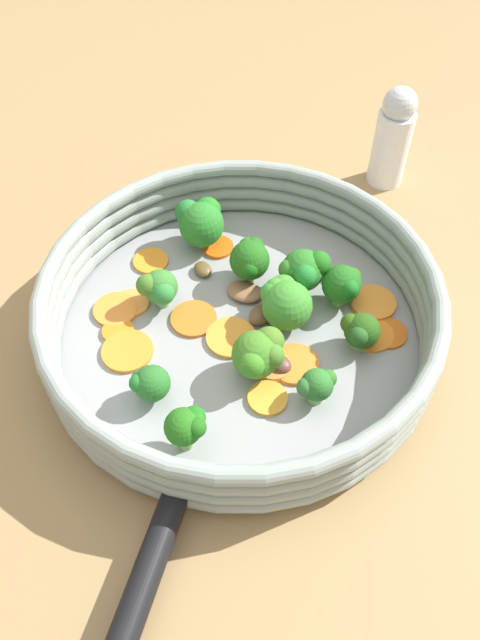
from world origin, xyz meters
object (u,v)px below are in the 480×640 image
carrot_slice_11 (373,303)px  mushroom_piece_1 (279,363)px  broccoli_floret_5 (259,354)px  carrot_slice_8 (127,351)px  mushroom_piece_2 (203,269)px  broccoli_floret_6 (317,385)px  carrot_slice_5 (116,310)px  mushroom_piece_0 (245,292)px  carrot_slice_12 (273,366)px  salt_shaker (393,137)px  broccoli_floret_1 (284,301)px  broccoli_floret_2 (304,270)px  broccoli_floret_4 (250,258)px  carrot_slice_1 (151,261)px  carrot_slice_2 (268,398)px  carrot_slice_6 (235,340)px  carrot_slice_7 (387,333)px  skillet (240,334)px  carrot_slice_3 (218,247)px  broccoli_floret_7 (187,426)px  carrot_slice_13 (131,303)px  carrot_slice_10 (298,361)px  broccoli_floret_3 (200,221)px  broccoli_floret_8 (159,288)px  broccoli_floret_0 (359,330)px  broccoli_floret_9 (343,285)px  mushroom_piece_3 (261,315)px  carrot_slice_4 (118,331)px  carrot_slice_9 (194,319)px  carrot_slice_0 (372,334)px  broccoli_floret_10 (150,383)px

carrot_slice_11 → mushroom_piece_1: bearing=-13.0°
broccoli_floret_5 → carrot_slice_8: bearing=-61.2°
mushroom_piece_2 → broccoli_floret_6: bearing=73.7°
carrot_slice_5 → mushroom_piece_0: 0.13m
carrot_slice_12 → mushroom_piece_0: 0.09m
broccoli_floret_6 → salt_shaker: 0.33m
carrot_slice_12 → broccoli_floret_1: broccoli_floret_1 is taller
carrot_slice_12 → mushroom_piece_2: mushroom_piece_2 is taller
broccoli_floret_2 → broccoli_floret_5: broccoli_floret_2 is taller
broccoli_floret_4 → broccoli_floret_6: bearing=60.4°
carrot_slice_1 → carrot_slice_2: 0.20m
carrot_slice_6 → carrot_slice_7: 0.14m
carrot_slice_12 → broccoli_floret_1: bearing=-152.0°
skillet → carrot_slice_1: 0.13m
carrot_slice_2 → skillet: bearing=-123.4°
carrot_slice_3 → carrot_slice_5: (0.13, -0.02, 0.00)m
broccoli_floret_7 → mushroom_piece_1: (-0.11, 0.01, -0.02)m
skillet → carrot_slice_13: (0.04, -0.10, 0.01)m
carrot_slice_10 → broccoli_floret_3: broccoli_floret_3 is taller
carrot_slice_2 → broccoli_floret_1: broccoli_floret_1 is taller
broccoli_floret_8 → salt_shaker: bearing=169.1°
broccoli_floret_0 → broccoli_floret_6: broccoli_floret_0 is taller
carrot_slice_3 → carrot_slice_10: bearing=66.6°
broccoli_floret_9 → mushroom_piece_0: bearing=-56.6°
carrot_slice_3 → broccoli_floret_4: size_ratio=0.68×
broccoli_floret_0 → broccoli_floret_1: size_ratio=0.75×
mushroom_piece_3 → carrot_slice_13: bearing=-59.3°
carrot_slice_4 → carrot_slice_9: size_ratio=0.68×
carrot_slice_4 → broccoli_floret_0: size_ratio=0.78×
carrot_slice_11 → salt_shaker: size_ratio=0.37×
broccoli_floret_4 → mushroom_piece_0: size_ratio=1.32×
carrot_slice_7 → carrot_slice_1: bearing=-72.8°
carrot_slice_2 → mushroom_piece_1: (-0.03, -0.01, 0.00)m
carrot_slice_7 → broccoli_floret_5: size_ratio=0.69×
carrot_slice_10 → carrot_slice_13: (0.05, -0.16, -0.00)m
carrot_slice_3 → carrot_slice_11: bearing=102.1°
carrot_slice_7 → broccoli_floret_3: size_ratio=0.70×
carrot_slice_10 → mushroom_piece_2: size_ratio=2.03×
skillet → broccoli_floret_7: bearing=20.1°
carrot_slice_0 → carrot_slice_7: same height
carrot_slice_8 → carrot_slice_13: bearing=-138.0°
skillet → carrot_slice_10: bearing=94.3°
carrot_slice_9 → mushroom_piece_2: size_ratio=2.01×
carrot_slice_13 → mushroom_piece_1: (-0.03, 0.15, 0.00)m
skillet → carrot_slice_0: carrot_slice_0 is taller
broccoli_floret_10 → mushroom_piece_3: (-0.13, 0.02, -0.01)m
carrot_slice_5 → carrot_slice_2: bearing=94.7°
carrot_slice_9 → mushroom_piece_1: (-0.01, 0.09, 0.00)m
carrot_slice_2 → carrot_slice_4: 0.15m
carrot_slice_9 → mushroom_piece_0: mushroom_piece_0 is taller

